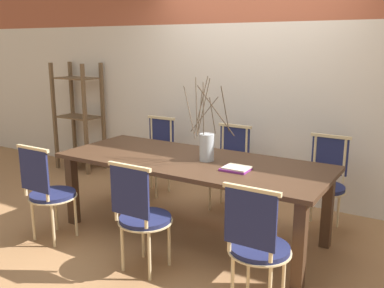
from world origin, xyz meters
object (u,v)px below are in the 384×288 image
Objects in this scene: vase_centerpiece at (207,145)px; chair_far_center at (325,180)px; shelving_rack at (79,117)px; dining_table at (192,168)px; chair_near_center at (257,243)px; book_stack at (236,169)px.

chair_far_center is at bearing 40.32° from vase_centerpiece.
vase_centerpiece is 2.92m from shelving_rack.
shelving_rack reaches higher than dining_table.
dining_table is at bearing 37.78° from chair_far_center.
dining_table is 1.34m from chair_far_center.
chair_near_center is at bearing 88.69° from chair_far_center.
chair_near_center is 0.60× the size of shelving_rack.
chair_far_center is at bearing -4.20° from shelving_rack.
chair_near_center reaches higher than book_stack.
chair_far_center is at bearing 59.46° from book_stack.
book_stack is at bearing 59.46° from chair_far_center.
dining_table is 1.31m from chair_near_center.
dining_table is 1.66× the size of shelving_rack.
chair_far_center is 3.86× the size of book_stack.
dining_table is at bearing -164.26° from vase_centerpiece.
chair_far_center reaches higher than dining_table.
shelving_rack is (-3.60, 1.89, 0.27)m from chair_near_center.
chair_far_center is 1.10m from book_stack.
dining_table is 3.34× the size of vase_centerpiece.
chair_near_center is at bearing -44.20° from vase_centerpiece.
vase_centerpiece reaches higher than chair_near_center.
shelving_rack is (-2.73, 1.04, -0.13)m from vase_centerpiece.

